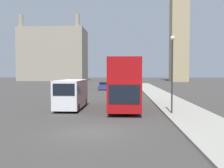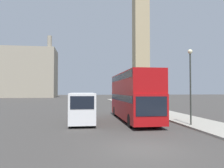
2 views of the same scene
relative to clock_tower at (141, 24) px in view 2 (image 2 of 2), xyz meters
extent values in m
plane|color=#383533|center=(-21.32, -77.59, -30.73)|extent=(300.00, 300.00, 0.00)
cube|color=tan|center=(0.00, 0.00, -9.22)|extent=(5.99, 5.99, 43.01)
cube|color=#9E937F|center=(-48.49, 10.39, -20.27)|extent=(25.78, 14.93, 20.92)
cylinder|color=#9E937F|center=(-37.54, 4.04, -7.51)|extent=(1.79, 1.79, 4.60)
cube|color=#A80F11|center=(-19.43, -67.75, -29.29)|extent=(2.56, 10.95, 2.30)
cube|color=#A80F11|center=(-19.43, -67.75, -27.21)|extent=(2.56, 10.73, 1.85)
cube|color=black|center=(-19.43, -67.75, -28.56)|extent=(2.60, 10.52, 0.55)
cube|color=black|center=(-19.43, -67.75, -26.66)|extent=(2.60, 10.30, 0.55)
cube|color=black|center=(-19.43, -73.24, -29.01)|extent=(2.25, 0.03, 1.38)
cylinder|color=black|center=(-20.35, -71.59, -30.20)|extent=(0.72, 1.05, 1.05)
cylinder|color=black|center=(-18.51, -71.59, -30.20)|extent=(0.72, 1.05, 1.05)
cylinder|color=black|center=(-20.35, -63.92, -30.20)|extent=(0.72, 1.05, 1.05)
cylinder|color=black|center=(-18.51, -63.92, -30.20)|extent=(0.72, 1.05, 1.05)
cube|color=white|center=(-24.20, -68.86, -29.33)|extent=(2.06, 5.73, 2.40)
cube|color=black|center=(-24.20, -71.74, -28.80)|extent=(1.75, 0.02, 0.96)
cube|color=black|center=(-24.20, -70.72, -28.80)|extent=(2.09, 1.03, 0.77)
cylinder|color=black|center=(-24.97, -70.81, -30.36)|extent=(0.52, 0.73, 0.73)
cylinder|color=black|center=(-23.42, -70.81, -30.36)|extent=(0.52, 0.73, 0.73)
cylinder|color=black|center=(-24.97, -66.91, -30.36)|extent=(0.52, 0.73, 0.73)
cylinder|color=black|center=(-23.42, -66.91, -30.36)|extent=(0.52, 0.73, 0.73)
cylinder|color=#2D332D|center=(-15.77, -71.79, -27.79)|extent=(0.12, 0.12, 5.56)
sphere|color=beige|center=(-15.77, -71.79, -24.83)|extent=(0.36, 0.36, 0.36)
cube|color=navy|center=(-23.37, -43.67, -30.18)|extent=(1.78, 4.56, 0.79)
cube|color=black|center=(-23.37, -43.56, -29.52)|extent=(1.61, 2.19, 0.54)
cylinder|color=black|center=(-24.07, -45.13, -30.42)|extent=(0.39, 0.61, 0.61)
cylinder|color=black|center=(-22.68, -45.13, -30.42)|extent=(0.39, 0.61, 0.61)
cylinder|color=black|center=(-24.07, -42.21, -30.42)|extent=(0.39, 0.61, 0.61)
cylinder|color=black|center=(-22.68, -42.21, -30.42)|extent=(0.39, 0.61, 0.61)
camera|label=1|loc=(-19.40, -91.07, -27.45)|focal=40.00mm
camera|label=2|loc=(-24.22, -87.90, -27.94)|focal=35.00mm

